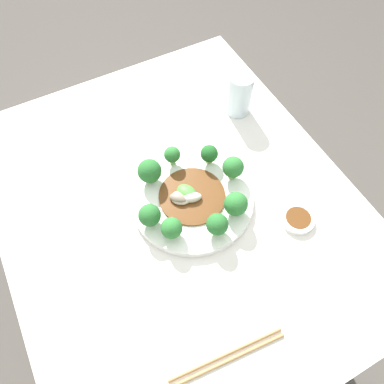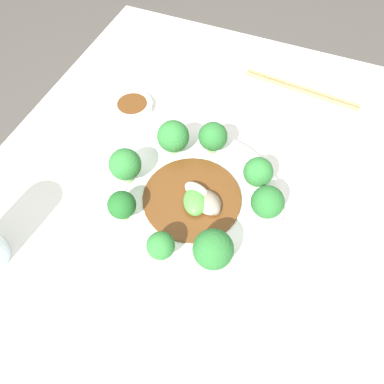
{
  "view_description": "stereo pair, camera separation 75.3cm",
  "coord_description": "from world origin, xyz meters",
  "px_view_note": "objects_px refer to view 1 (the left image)",
  "views": [
    {
      "loc": [
        0.42,
        -0.18,
        1.53
      ],
      "look_at": [
        0.01,
        0.03,
        0.78
      ],
      "focal_mm": 35.0,
      "sensor_mm": 36.0,
      "label": 1
    },
    {
      "loc": [
        -0.28,
        -0.09,
        1.27
      ],
      "look_at": [
        0.01,
        0.03,
        0.78
      ],
      "focal_mm": 35.0,
      "sensor_mm": 36.0,
      "label": 2
    }
  ],
  "objects_px": {
    "broccoli_northeast": "(236,204)",
    "broccoli_southwest": "(150,171)",
    "broccoli_southeast": "(172,228)",
    "plate": "(192,199)",
    "drinking_glass": "(240,94)",
    "broccoli_northwest": "(209,154)",
    "stirfry_center": "(188,196)",
    "broccoli_east": "(217,225)",
    "broccoli_north": "(233,167)",
    "sauce_dish": "(298,219)",
    "chopsticks": "(227,357)",
    "broccoli_west": "(172,155)",
    "broccoli_south": "(150,215)"
  },
  "relations": [
    {
      "from": "broccoli_southeast",
      "to": "sauce_dish",
      "type": "distance_m",
      "value": 0.3
    },
    {
      "from": "broccoli_east",
      "to": "broccoli_northeast",
      "type": "bearing_deg",
      "value": 111.67
    },
    {
      "from": "plate",
      "to": "broccoli_west",
      "type": "height_order",
      "value": "broccoli_west"
    },
    {
      "from": "broccoli_south",
      "to": "sauce_dish",
      "type": "xyz_separation_m",
      "value": [
        0.15,
        0.31,
        -0.05
      ]
    },
    {
      "from": "broccoli_south",
      "to": "stirfry_center",
      "type": "distance_m",
      "value": 0.11
    },
    {
      "from": "broccoli_southeast",
      "to": "broccoli_north",
      "type": "bearing_deg",
      "value": 109.8
    },
    {
      "from": "broccoli_north",
      "to": "sauce_dish",
      "type": "bearing_deg",
      "value": 25.77
    },
    {
      "from": "plate",
      "to": "broccoli_northeast",
      "type": "xyz_separation_m",
      "value": [
        0.08,
        0.07,
        0.05
      ]
    },
    {
      "from": "broccoli_northwest",
      "to": "stirfry_center",
      "type": "xyz_separation_m",
      "value": [
        0.07,
        -0.09,
        -0.03
      ]
    },
    {
      "from": "broccoli_west",
      "to": "sauce_dish",
      "type": "relative_size",
      "value": 0.72
    },
    {
      "from": "broccoli_southwest",
      "to": "drinking_glass",
      "type": "height_order",
      "value": "drinking_glass"
    },
    {
      "from": "broccoli_northwest",
      "to": "broccoli_south",
      "type": "bearing_deg",
      "value": -66.51
    },
    {
      "from": "stirfry_center",
      "to": "drinking_glass",
      "type": "bearing_deg",
      "value": 127.42
    },
    {
      "from": "broccoli_west",
      "to": "stirfry_center",
      "type": "xyz_separation_m",
      "value": [
        0.11,
        -0.01,
        -0.03
      ]
    },
    {
      "from": "broccoli_southwest",
      "to": "stirfry_center",
      "type": "bearing_deg",
      "value": 33.62
    },
    {
      "from": "sauce_dish",
      "to": "broccoli_west",
      "type": "bearing_deg",
      "value": -144.96
    },
    {
      "from": "broccoli_east",
      "to": "broccoli_southwest",
      "type": "height_order",
      "value": "broccoli_southwest"
    },
    {
      "from": "broccoli_east",
      "to": "stirfry_center",
      "type": "distance_m",
      "value": 0.11
    },
    {
      "from": "broccoli_northeast",
      "to": "drinking_glass",
      "type": "xyz_separation_m",
      "value": [
        -0.29,
        0.19,
        0.01
      ]
    },
    {
      "from": "broccoli_northwest",
      "to": "stirfry_center",
      "type": "height_order",
      "value": "broccoli_northwest"
    },
    {
      "from": "broccoli_northeast",
      "to": "stirfry_center",
      "type": "bearing_deg",
      "value": -137.19
    },
    {
      "from": "broccoli_southeast",
      "to": "broccoli_southwest",
      "type": "relative_size",
      "value": 0.83
    },
    {
      "from": "broccoli_south",
      "to": "broccoli_southwest",
      "type": "height_order",
      "value": "broccoli_southwest"
    },
    {
      "from": "broccoli_southeast",
      "to": "broccoli_northwest",
      "type": "bearing_deg",
      "value": 128.74
    },
    {
      "from": "stirfry_center",
      "to": "sauce_dish",
      "type": "relative_size",
      "value": 2.03
    },
    {
      "from": "broccoli_east",
      "to": "broccoli_southeast",
      "type": "bearing_deg",
      "value": -113.59
    },
    {
      "from": "broccoli_east",
      "to": "sauce_dish",
      "type": "distance_m",
      "value": 0.2
    },
    {
      "from": "broccoli_south",
      "to": "sauce_dish",
      "type": "bearing_deg",
      "value": 64.65
    },
    {
      "from": "broccoli_southwest",
      "to": "broccoli_northeast",
      "type": "bearing_deg",
      "value": 38.44
    },
    {
      "from": "broccoli_northwest",
      "to": "broccoli_southwest",
      "type": "relative_size",
      "value": 0.82
    },
    {
      "from": "broccoli_west",
      "to": "drinking_glass",
      "type": "distance_m",
      "value": 0.27
    },
    {
      "from": "drinking_glass",
      "to": "chopsticks",
      "type": "distance_m",
      "value": 0.66
    },
    {
      "from": "broccoli_northeast",
      "to": "drinking_glass",
      "type": "relative_size",
      "value": 0.51
    },
    {
      "from": "broccoli_east",
      "to": "broccoli_southwest",
      "type": "xyz_separation_m",
      "value": [
        -0.2,
        -0.07,
        0.0
      ]
    },
    {
      "from": "broccoli_north",
      "to": "broccoli_northwest",
      "type": "bearing_deg",
      "value": -156.94
    },
    {
      "from": "stirfry_center",
      "to": "chopsticks",
      "type": "xyz_separation_m",
      "value": [
        0.35,
        -0.09,
        -0.03
      ]
    },
    {
      "from": "plate",
      "to": "broccoli_southeast",
      "type": "bearing_deg",
      "value": -52.0
    },
    {
      "from": "broccoli_southeast",
      "to": "broccoli_southwest",
      "type": "distance_m",
      "value": 0.16
    },
    {
      "from": "plate",
      "to": "broccoli_west",
      "type": "xyz_separation_m",
      "value": [
        -0.11,
        0.0,
        0.05
      ]
    },
    {
      "from": "broccoli_northwest",
      "to": "stirfry_center",
      "type": "distance_m",
      "value": 0.12
    },
    {
      "from": "broccoli_southeast",
      "to": "broccoli_north",
      "type": "distance_m",
      "value": 0.21
    },
    {
      "from": "drinking_glass",
      "to": "chopsticks",
      "type": "height_order",
      "value": "drinking_glass"
    },
    {
      "from": "broccoli_north",
      "to": "broccoli_east",
      "type": "bearing_deg",
      "value": -43.82
    },
    {
      "from": "broccoli_southeast",
      "to": "broccoli_northeast",
      "type": "bearing_deg",
      "value": 84.36
    },
    {
      "from": "broccoli_northeast",
      "to": "broccoli_southwest",
      "type": "bearing_deg",
      "value": -141.56
    },
    {
      "from": "broccoli_northwest",
      "to": "sauce_dish",
      "type": "bearing_deg",
      "value": 25.02
    },
    {
      "from": "plate",
      "to": "drinking_glass",
      "type": "height_order",
      "value": "drinking_glass"
    },
    {
      "from": "broccoli_southeast",
      "to": "stirfry_center",
      "type": "distance_m",
      "value": 0.11
    },
    {
      "from": "plate",
      "to": "drinking_glass",
      "type": "distance_m",
      "value": 0.33
    },
    {
      "from": "broccoli_northeast",
      "to": "broccoli_southwest",
      "type": "relative_size",
      "value": 0.92
    }
  ]
}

